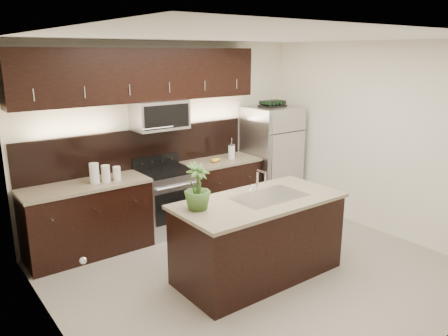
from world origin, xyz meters
The scene contains 12 objects.
ground centered at (0.00, 0.00, 0.00)m, with size 4.50×4.50×0.00m, color gray.
room_walls centered at (-0.11, -0.04, 1.70)m, with size 4.52×4.02×2.71m.
counter_run centered at (-0.46, 1.69, 0.47)m, with size 3.51×0.65×0.94m.
upper_fixtures centered at (-0.43, 1.84, 2.14)m, with size 3.49×0.40×1.66m.
island centered at (-0.05, -0.07, 0.47)m, with size 1.96×0.96×0.94m.
sink_faucet centered at (0.10, -0.06, 0.96)m, with size 0.84×0.50×0.28m.
refrigerator centered at (1.72, 1.63, 0.84)m, with size 0.81×0.73×1.69m, color #B2B2B7.
wine_rack centered at (1.72, 1.63, 1.73)m, with size 0.42×0.26×0.10m.
plant centered at (-0.78, 0.07, 1.19)m, with size 0.28×0.28×0.50m, color #365923.
canisters centered at (-1.19, 1.62, 1.05)m, with size 0.39×0.16×0.26m.
french_press centered at (0.89, 1.64, 1.06)m, with size 0.11×0.11×0.32m.
bananas centered at (0.52, 1.61, 0.97)m, with size 0.18×0.14×0.06m, color gold.
Camera 1 is at (-3.17, -3.56, 2.54)m, focal length 35.00 mm.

